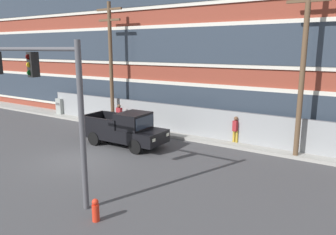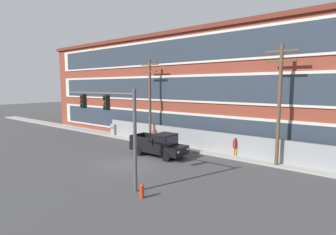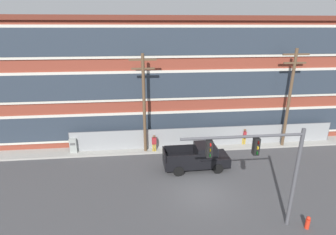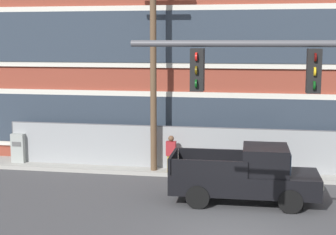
{
  "view_description": "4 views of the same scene",
  "coord_description": "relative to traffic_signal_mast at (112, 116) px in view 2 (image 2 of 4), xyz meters",
  "views": [
    {
      "loc": [
        12.37,
        -10.69,
        5.54
      ],
      "look_at": [
        2.72,
        4.06,
        1.8
      ],
      "focal_mm": 35.0,
      "sensor_mm": 36.0,
      "label": 1
    },
    {
      "loc": [
        14.42,
        -13.47,
        5.95
      ],
      "look_at": [
        1.86,
        2.49,
        3.51
      ],
      "focal_mm": 28.0,
      "sensor_mm": 36.0,
      "label": 2
    },
    {
      "loc": [
        -3.84,
        -14.64,
        10.57
      ],
      "look_at": [
        -1.78,
        4.89,
        3.75
      ],
      "focal_mm": 28.0,
      "sensor_mm": 36.0,
      "label": 3
    },
    {
      "loc": [
        0.67,
        -14.18,
        5.58
      ],
      "look_at": [
        -2.25,
        2.18,
        3.07
      ],
      "focal_mm": 55.0,
      "sensor_mm": 36.0,
      "label": 4
    }
  ],
  "objects": [
    {
      "name": "sidewalk_building_side",
      "position": [
        -2.26,
        10.3,
        -4.09
      ],
      "size": [
        80.0,
        1.77,
        0.16
      ],
      "primitive_type": "cube",
      "color": "#9E9B93",
      "rests_on": "ground"
    },
    {
      "name": "brick_mill_building",
      "position": [
        -4.31,
        17.06,
        1.57
      ],
      "size": [
        42.5,
        12.35,
        11.47
      ],
      "color": "brown",
      "rests_on": "ground"
    },
    {
      "name": "electrical_cabinet",
      "position": [
        -12.12,
        10.19,
        -3.44
      ],
      "size": [
        0.59,
        0.43,
        1.46
      ],
      "color": "#939993",
      "rests_on": "ground"
    },
    {
      "name": "pickup_truck_black",
      "position": [
        -1.91,
        6.59,
        -3.23
      ],
      "size": [
        5.13,
        2.09,
        2.0
      ],
      "color": "black",
      "rests_on": "ground"
    },
    {
      "name": "pedestrian_by_fence",
      "position": [
        3.31,
        10.23,
        -3.2
      ],
      "size": [
        0.32,
        0.42,
        1.69
      ],
      "color": "#B7932D",
      "rests_on": "ground"
    },
    {
      "name": "utility_pole_midblock",
      "position": [
        6.81,
        9.69,
        0.73
      ],
      "size": [
        2.32,
        0.26,
        8.91
      ],
      "color": "brown",
      "rests_on": "ground"
    },
    {
      "name": "ground_plane",
      "position": [
        -2.26,
        3.37,
        -4.17
      ],
      "size": [
        160.0,
        160.0,
        0.0
      ],
      "primitive_type": "plane",
      "color": "#424244"
    },
    {
      "name": "fire_hydrant",
      "position": [
        2.79,
        -0.44,
        -3.79
      ],
      "size": [
        0.24,
        0.24,
        0.78
      ],
      "color": "red",
      "rests_on": "ground"
    },
    {
      "name": "utility_pole_near_corner",
      "position": [
        -5.88,
        9.83,
        0.55
      ],
      "size": [
        2.2,
        0.26,
        8.61
      ],
      "color": "brown",
      "rests_on": "ground"
    },
    {
      "name": "pedestrian_near_cabinet",
      "position": [
        -5.11,
        9.67,
        -3.2
      ],
      "size": [
        0.41,
        0.25,
        1.69
      ],
      "color": "#B7932D",
      "rests_on": "ground"
    },
    {
      "name": "traffic_signal_mast",
      "position": [
        0.0,
        0.0,
        0.0
      ],
      "size": [
        6.29,
        0.43,
        5.81
      ],
      "color": "#4C4C51",
      "rests_on": "ground"
    },
    {
      "name": "chain_link_fence",
      "position": [
        -0.36,
        10.31,
        -3.16
      ],
      "size": [
        24.22,
        0.06,
        1.98
      ],
      "color": "gray",
      "rests_on": "ground"
    }
  ]
}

